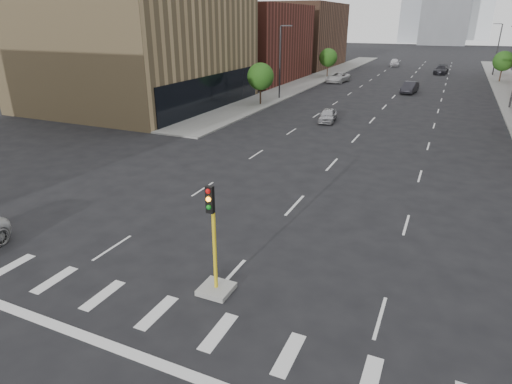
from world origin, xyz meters
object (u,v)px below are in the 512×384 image
Objects in this scene: car_deep_right at (441,70)px; car_distant at (395,62)px; car_near_left at (328,115)px; car_far_left at (338,77)px; median_traffic_signal at (215,270)px; car_mid_right at (410,88)px.

car_distant reaches higher than car_deep_right.
car_near_left is at bearing -95.11° from car_deep_right.
car_near_left is 60.63m from car_distant.
car_near_left is 0.80× the size of car_distant.
car_deep_right is 15.31m from car_distant.
car_near_left is at bearing -70.34° from car_far_left.
median_traffic_signal is 91.24m from car_distant.
car_far_left is at bearing 99.92° from median_traffic_signal.
car_mid_right is (1.56, 53.02, -0.19)m from median_traffic_signal.
car_distant is at bearing 136.15° from car_deep_right.
median_traffic_signal is 1.12× the size of car_near_left.
car_deep_right is at bearing -54.96° from car_distant.
car_near_left is 23.24m from car_mid_right.
car_deep_right is (8.63, 49.11, 0.13)m from car_near_left.
car_distant is at bearing 93.48° from median_traffic_signal.
car_mid_right is 0.87× the size of car_deep_right.
car_deep_right is (3.00, 26.56, 0.01)m from car_mid_right.
car_distant is at bearing 84.62° from car_near_left.
car_mid_right is 26.73m from car_deep_right.
car_far_left reaches higher than car_mid_right.
car_near_left is 49.86m from car_deep_right.
car_distant reaches higher than car_near_left.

